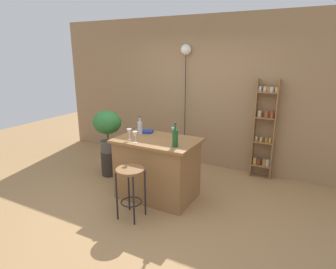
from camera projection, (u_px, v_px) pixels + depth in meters
The scene contains 14 objects.
ground at pixel (147, 204), 4.20m from camera, with size 12.00×12.00×0.00m, color #A37A4C.
back_wall at pixel (200, 93), 5.48m from camera, with size 6.40×0.10×2.80m, color #997551.
kitchen_counter at pixel (157, 168), 4.33m from camera, with size 1.21×0.79×0.92m.
bar_stool at pixel (131, 181), 3.74m from camera, with size 0.37×0.37×0.70m.
spice_shelf at pixel (264, 130), 4.92m from camera, with size 0.35×0.17×1.72m.
plant_stool at pixel (109, 163), 5.19m from camera, with size 0.29×0.29×0.44m, color #2D2823.
potted_plant at pixel (107, 125), 5.00m from camera, with size 0.51×0.46×0.74m.
bottle_wine_red at pixel (175, 137), 3.84m from camera, with size 0.08×0.08×0.33m.
bottle_olive_oil at pixel (140, 127), 4.45m from camera, with size 0.07×0.07×0.28m.
wine_glass_left at pixel (174, 130), 4.23m from camera, with size 0.07×0.07×0.16m.
wine_glass_center at pixel (135, 135), 4.00m from camera, with size 0.07×0.07×0.16m.
wine_glass_right at pixel (129, 132), 4.14m from camera, with size 0.07×0.07×0.16m.
cookbook at pixel (146, 131), 4.55m from camera, with size 0.21×0.15×0.04m, color navy.
pendant_globe_light at pixel (186, 52), 5.30m from camera, with size 0.20×0.20×2.29m.
Camera 1 is at (2.04, -3.18, 2.13)m, focal length 30.75 mm.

